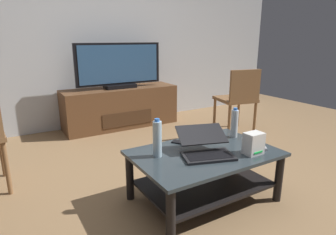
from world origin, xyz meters
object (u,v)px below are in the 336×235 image
Objects in this scene: dining_chair at (239,97)px; water_bottle_near at (234,123)px; tv_remote at (262,146)px; media_cabinet at (121,107)px; television at (119,67)px; water_bottle_far at (157,139)px; coffee_table at (204,167)px; cell_phone at (181,142)px; router_box at (254,143)px; laptop at (205,147)px.

water_bottle_near is (-0.96, -0.94, 0.03)m from dining_chair.
media_cabinet is at bearing 130.77° from tv_remote.
water_bottle_near is at bearing -83.63° from television.
dining_chair reaches higher than water_bottle_far.
coffee_table is 1.76m from dining_chair.
television reaches higher than cell_phone.
router_box reaches higher than tv_remote.
cell_phone reaches higher than coffee_table.
laptop is at bearing -141.77° from dining_chair.
coffee_table is 1.25× the size of dining_chair.
tv_remote is (-0.94, -1.23, -0.08)m from dining_chair.
cell_phone is (-1.43, -0.82, -0.09)m from dining_chair.
water_bottle_near is at bearing -135.79° from dining_chair.
router_box reaches higher than media_cabinet.
water_bottle_near is at bearing -47.37° from cell_phone.
water_bottle_near is (0.44, 0.17, 0.07)m from laptop.
cell_phone is at bearing -97.26° from media_cabinet.
water_bottle_far is at bearing 162.81° from coffee_table.
water_bottle_near is 1.84× the size of cell_phone.
tv_remote is at bearing -83.93° from television.
tv_remote is at bearing 20.14° from router_box.
television is 4.66× the size of water_bottle_near.
water_bottle_near reaches higher than coffee_table.
television reaches higher than tv_remote.
coffee_table is 0.18m from laptop.
television is at bearing 75.16° from water_bottle_far.
water_bottle_far reaches higher than cell_phone.
cell_phone is 0.63m from tv_remote.
dining_chair is at bearing -42.54° from media_cabinet.
tv_remote is at bearing -86.06° from water_bottle_near.
television is at bearing 138.03° from dining_chair.
television is 4.28× the size of water_bottle_far.
router_box is 0.57m from cell_phone.
television is 2.38m from router_box.
tv_remote is at bearing -127.55° from dining_chair.
tv_remote is (0.44, -0.15, 0.13)m from coffee_table.
dining_chair is at bearing 49.38° from router_box.
laptop is at bearing -126.75° from coffee_table.
laptop reaches higher than cell_phone.
water_bottle_far is 0.83m from tv_remote.
television is 2.58× the size of laptop.
television is 2.35m from tv_remote.
media_cabinet is 1.86× the size of dining_chair.
tv_remote is at bearing -83.99° from media_cabinet.
cell_phone is (-0.03, 0.28, -0.05)m from laptop.
media_cabinet is at bearing 137.46° from dining_chair.
cell_phone is at bearing 25.86° from water_bottle_far.
water_bottle_far reaches higher than laptop.
laptop is (-1.40, -1.11, -0.04)m from dining_chair.
coffee_table is at bearing 142.84° from router_box.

